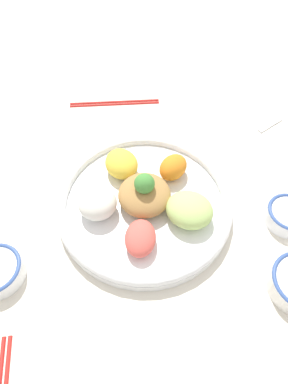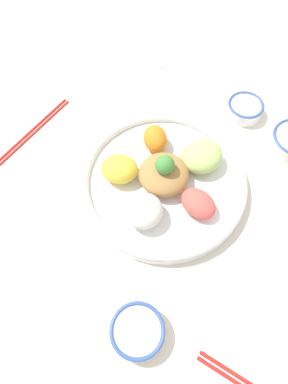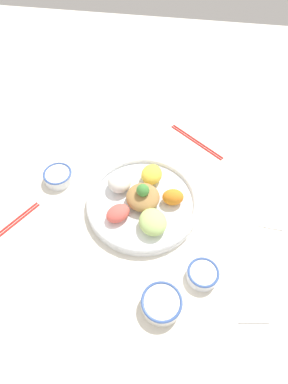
% 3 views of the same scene
% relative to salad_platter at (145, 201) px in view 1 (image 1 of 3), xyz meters
% --- Properties ---
extents(ground_plane, '(2.40, 2.40, 0.00)m').
position_rel_salad_platter_xyz_m(ground_plane, '(-0.02, -0.01, -0.03)').
color(ground_plane, silver).
extents(salad_platter, '(0.35, 0.35, 0.10)m').
position_rel_salad_platter_xyz_m(salad_platter, '(0.00, 0.00, 0.00)').
color(salad_platter, white).
rests_on(salad_platter, ground_plane).
extents(sauce_bowl_red, '(0.09, 0.09, 0.03)m').
position_rel_salad_platter_xyz_m(sauce_bowl_red, '(0.20, -0.21, -0.01)').
color(sauce_bowl_red, white).
rests_on(sauce_bowl_red, ground_plane).
extents(chopsticks_pair_near, '(0.20, 0.16, 0.01)m').
position_rel_salad_platter_xyz_m(chopsticks_pair_near, '(0.16, 0.30, -0.02)').
color(chopsticks_pair_near, red).
rests_on(chopsticks_pair_near, ground_plane).
extents(serving_spoon_main, '(0.12, 0.04, 0.01)m').
position_rel_salad_platter_xyz_m(serving_spoon_main, '(0.44, -0.02, -0.02)').
color(serving_spoon_main, silver).
rests_on(serving_spoon_main, ground_plane).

